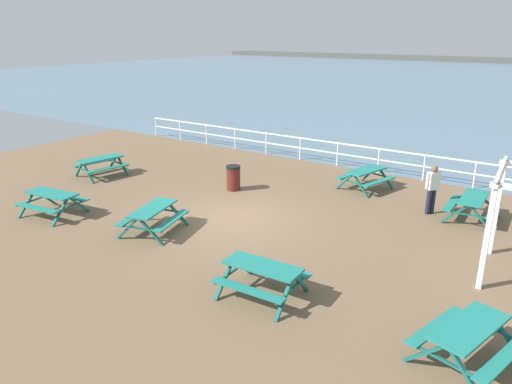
% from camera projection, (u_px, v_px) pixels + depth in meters
% --- Properties ---
extents(ground_plane, '(30.00, 24.00, 0.20)m').
position_uv_depth(ground_plane, '(233.00, 221.00, 15.45)').
color(ground_plane, brown).
extents(sea_band, '(142.00, 90.00, 0.01)m').
position_uv_depth(sea_band, '(501.00, 83.00, 56.55)').
color(sea_band, slate).
rests_on(sea_band, ground).
extents(seaward_railing, '(23.07, 0.07, 1.08)m').
position_uv_depth(seaward_railing, '(338.00, 150.00, 21.22)').
color(seaward_railing, white).
rests_on(seaward_railing, ground).
extents(picnic_table_near_left, '(1.98, 1.74, 0.80)m').
position_uv_depth(picnic_table_near_left, '(52.00, 198.00, 15.55)').
color(picnic_table_near_left, '#1E7A70').
rests_on(picnic_table_near_left, ground).
extents(picnic_table_near_right, '(1.87, 1.62, 0.80)m').
position_uv_depth(picnic_table_near_right, '(262.00, 273.00, 10.74)').
color(picnic_table_near_right, '#1E7A70').
rests_on(picnic_table_near_right, ground).
extents(picnic_table_mid_centre, '(1.78, 2.01, 0.80)m').
position_uv_depth(picnic_table_mid_centre, '(101.00, 162.00, 19.81)').
color(picnic_table_mid_centre, '#1E7A70').
rests_on(picnic_table_mid_centre, ground).
extents(picnic_table_far_left, '(1.93, 2.14, 0.80)m').
position_uv_depth(picnic_table_far_left, '(153.00, 214.00, 14.22)').
color(picnic_table_far_left, '#1E7A70').
rests_on(picnic_table_far_left, ground).
extents(picnic_table_far_right, '(1.91, 2.12, 0.80)m').
position_uv_depth(picnic_table_far_right, '(469.00, 335.00, 8.52)').
color(picnic_table_far_right, '#1E7A70').
rests_on(picnic_table_far_right, ground).
extents(picnic_table_seaward, '(1.60, 1.85, 0.80)m').
position_uv_depth(picnic_table_seaward, '(473.00, 202.00, 15.15)').
color(picnic_table_seaward, '#1E7A70').
rests_on(picnic_table_seaward, ground).
extents(picnic_table_corner, '(1.90, 2.12, 0.80)m').
position_uv_depth(picnic_table_corner, '(366.00, 174.00, 18.14)').
color(picnic_table_corner, '#1E7A70').
rests_on(picnic_table_corner, ground).
extents(visitor, '(0.38, 0.43, 1.66)m').
position_uv_depth(visitor, '(432.00, 187.00, 15.53)').
color(visitor, '#1E2338').
rests_on(visitor, ground).
extents(litter_bin, '(0.55, 0.55, 0.95)m').
position_uv_depth(litter_bin, '(233.00, 178.00, 18.08)').
color(litter_bin, '#591E19').
rests_on(litter_bin, ground).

